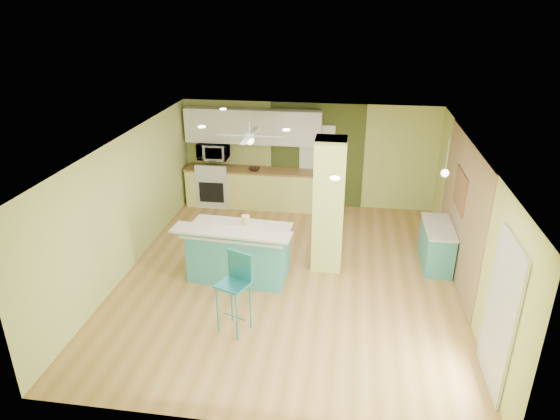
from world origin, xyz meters
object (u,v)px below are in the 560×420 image
Objects in this scene: peninsula at (238,252)px; side_counter at (436,245)px; bar_stool at (236,280)px; fruit_bowl at (254,169)px; canister at (246,220)px.

peninsula reaches higher than side_counter.
fruit_bowl is at bearing 120.62° from bar_stool.
side_counter is at bearing -29.72° from fruit_bowl.
fruit_bowl is at bearing 150.28° from side_counter.
fruit_bowl is (-0.65, 4.75, 0.12)m from bar_stool.
canister is (0.42, -2.99, 0.06)m from fruit_bowl.
peninsula is at bearing -107.83° from canister.
bar_stool is 1.02× the size of side_counter.
peninsula is at bearing 124.69° from bar_stool.
side_counter is (3.61, 1.01, -0.11)m from peninsula.
side_counter is at bearing 60.08° from bar_stool.
bar_stool is (0.32, -1.50, 0.34)m from peninsula.
canister is at bearing -81.93° from fruit_bowl.
side_counter is (3.29, 2.50, -0.45)m from bar_stool.
bar_stool is at bearing -82.20° from fruit_bowl.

